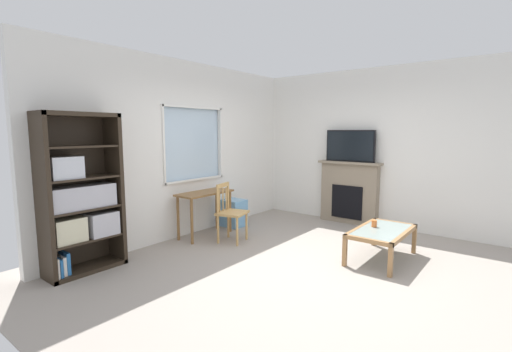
# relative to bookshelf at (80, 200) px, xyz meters

# --- Properties ---
(ground) EXTENTS (5.84, 5.50, 0.02)m
(ground) POSITION_rel_bookshelf_xyz_m (1.83, -2.01, -0.89)
(ground) COLOR #9E9389
(wall_back_with_window) EXTENTS (4.84, 0.15, 2.79)m
(wall_back_with_window) POSITION_rel_bookshelf_xyz_m (1.82, 0.24, 0.51)
(wall_back_with_window) COLOR white
(wall_back_with_window) RESTS_ON ground
(wall_right) EXTENTS (0.12, 4.70, 2.79)m
(wall_right) POSITION_rel_bookshelf_xyz_m (4.31, -2.01, 0.52)
(wall_right) COLOR white
(wall_right) RESTS_ON ground
(bookshelf) EXTENTS (0.90, 0.38, 1.91)m
(bookshelf) POSITION_rel_bookshelf_xyz_m (0.00, 0.00, 0.00)
(bookshelf) COLOR #2D2319
(bookshelf) RESTS_ON ground
(desk_under_window) EXTENTS (0.95, 0.42, 0.72)m
(desk_under_window) POSITION_rel_bookshelf_xyz_m (1.93, -0.11, -0.28)
(desk_under_window) COLOR brown
(desk_under_window) RESTS_ON ground
(wooden_chair) EXTENTS (0.51, 0.50, 0.90)m
(wooden_chair) POSITION_rel_bookshelf_xyz_m (1.97, -0.63, -0.41)
(wooden_chair) COLOR tan
(wooden_chair) RESTS_ON ground
(plastic_drawer_unit) EXTENTS (0.35, 0.40, 0.48)m
(plastic_drawer_unit) POSITION_rel_bookshelf_xyz_m (2.67, -0.06, -0.64)
(plastic_drawer_unit) COLOR #72ADDB
(plastic_drawer_unit) RESTS_ON ground
(fireplace) EXTENTS (0.26, 1.16, 1.14)m
(fireplace) POSITION_rel_bookshelf_xyz_m (4.16, -1.60, -0.30)
(fireplace) COLOR gray
(fireplace) RESTS_ON ground
(tv) EXTENTS (0.06, 0.91, 0.57)m
(tv) POSITION_rel_bookshelf_xyz_m (4.14, -1.60, 0.55)
(tv) COLOR black
(tv) RESTS_ON fireplace
(coffee_table) EXTENTS (1.09, 0.61, 0.41)m
(coffee_table) POSITION_rel_bookshelf_xyz_m (2.62, -2.73, -0.52)
(coffee_table) COLOR #8C9E99
(coffee_table) RESTS_ON ground
(sippy_cup) EXTENTS (0.07, 0.07, 0.09)m
(sippy_cup) POSITION_rel_bookshelf_xyz_m (2.67, -2.60, -0.42)
(sippy_cup) COLOR orange
(sippy_cup) RESTS_ON coffee_table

